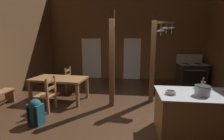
# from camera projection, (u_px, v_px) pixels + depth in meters

# --- Properties ---
(ground_plane) EXTENTS (8.47, 8.90, 0.10)m
(ground_plane) POSITION_uv_depth(u_px,v_px,m) (117.00, 115.00, 4.14)
(ground_plane) COLOR #382316
(wall_back) EXTENTS (8.47, 0.14, 4.38)m
(wall_back) POSITION_uv_depth(u_px,v_px,m) (125.00, 36.00, 7.77)
(wall_back) COLOR brown
(wall_back) RESTS_ON ground_plane
(glazed_door_back_left) EXTENTS (1.00, 0.01, 2.05)m
(glazed_door_back_left) POSITION_uv_depth(u_px,v_px,m) (91.00, 59.00, 8.11)
(glazed_door_back_left) COLOR white
(glazed_door_back_left) RESTS_ON ground_plane
(glazed_panel_back_right) EXTENTS (0.84, 0.01, 2.05)m
(glazed_panel_back_right) POSITION_uv_depth(u_px,v_px,m) (132.00, 59.00, 7.85)
(glazed_panel_back_right) COLOR white
(glazed_panel_back_right) RESTS_ON ground_plane
(kitchen_island) EXTENTS (2.16, 0.96, 0.89)m
(kitchen_island) POSITION_uv_depth(u_px,v_px,m) (213.00, 116.00, 3.04)
(kitchen_island) COLOR brown
(kitchen_island) RESTS_ON ground_plane
(stove_range) EXTENTS (1.17, 0.86, 1.32)m
(stove_range) POSITION_uv_depth(u_px,v_px,m) (191.00, 74.00, 6.93)
(stove_range) COLOR #242424
(stove_range) RESTS_ON ground_plane
(support_post_with_pot_rack) EXTENTS (0.66, 0.24, 2.73)m
(support_post_with_pot_rack) POSITION_uv_depth(u_px,v_px,m) (154.00, 55.00, 4.73)
(support_post_with_pot_rack) COLOR brown
(support_post_with_pot_rack) RESTS_ON ground_plane
(support_post_center) EXTENTS (0.14, 0.14, 2.73)m
(support_post_center) POSITION_uv_depth(u_px,v_px,m) (112.00, 60.00, 4.44)
(support_post_center) COLOR brown
(support_post_center) RESTS_ON ground_plane
(dining_table) EXTENTS (1.77, 1.03, 0.74)m
(dining_table) POSITION_uv_depth(u_px,v_px,m) (59.00, 81.00, 4.99)
(dining_table) COLOR brown
(dining_table) RESTS_ON ground_plane
(ladderback_chair_near_window) EXTENTS (0.45, 0.45, 0.95)m
(ladderback_chair_near_window) POSITION_uv_depth(u_px,v_px,m) (72.00, 81.00, 5.78)
(ladderback_chair_near_window) COLOR olive
(ladderback_chair_near_window) RESTS_ON ground_plane
(ladderback_chair_by_post) EXTENTS (0.46, 0.46, 0.95)m
(ladderback_chair_by_post) POSITION_uv_depth(u_px,v_px,m) (47.00, 95.00, 4.25)
(ladderback_chair_by_post) COLOR olive
(ladderback_chair_by_post) RESTS_ON ground_plane
(backpack) EXTENTS (0.36, 0.35, 0.60)m
(backpack) POSITION_uv_depth(u_px,v_px,m) (36.00, 111.00, 3.55)
(backpack) COLOR #194756
(backpack) RESTS_ON ground_plane
(stockpot_on_counter) EXTENTS (0.34, 0.27, 0.19)m
(stockpot_on_counter) POSITION_uv_depth(u_px,v_px,m) (202.00, 91.00, 2.87)
(stockpot_on_counter) COLOR #A8AAB2
(stockpot_on_counter) RESTS_ON kitchen_island
(mixing_bowl_on_counter) EXTENTS (0.19, 0.19, 0.07)m
(mixing_bowl_on_counter) POSITION_uv_depth(u_px,v_px,m) (171.00, 92.00, 2.95)
(mixing_bowl_on_counter) COLOR #B2A893
(mixing_bowl_on_counter) RESTS_ON kitchen_island
(bottle_tall_on_counter) EXTENTS (0.08, 0.08, 0.29)m
(bottle_tall_on_counter) POSITION_uv_depth(u_px,v_px,m) (203.00, 86.00, 3.07)
(bottle_tall_on_counter) COLOR brown
(bottle_tall_on_counter) RESTS_ON kitchen_island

